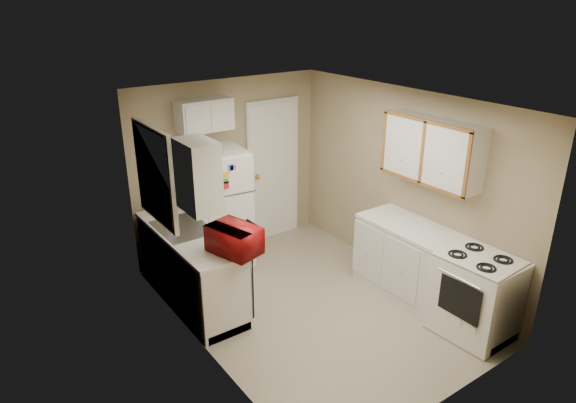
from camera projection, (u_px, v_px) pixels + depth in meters
floor at (312, 305)px, 6.06m from camera, size 3.80×3.80×0.00m
ceiling at (317, 102)px, 5.16m from camera, size 3.80×3.80×0.00m
wall_left at (198, 245)px, 4.86m from camera, size 3.80×3.80×0.00m
wall_right at (403, 186)px, 6.36m from camera, size 3.80×3.80×0.00m
wall_back at (229, 167)px, 7.04m from camera, size 2.80×2.80×0.00m
wall_front at (458, 286)px, 4.17m from camera, size 2.80×2.80×0.00m
left_counter at (191, 267)px, 5.98m from camera, size 0.60×1.80×0.90m
dishwasher at (239, 278)px, 5.67m from camera, size 0.03×0.58×0.72m
sink at (183, 231)px, 5.94m from camera, size 0.54×0.74×0.16m
microwave at (235, 239)px, 5.30m from camera, size 0.60×0.44×0.36m
soap_bottle at (160, 206)px, 6.26m from camera, size 0.09×0.09×0.17m
window_blinds at (156, 175)px, 5.52m from camera, size 0.10×0.98×1.08m
upper_cabinet_left at (198, 176)px, 4.88m from camera, size 0.30×0.45×0.70m
refrigerator at (220, 209)px, 6.68m from camera, size 0.73×0.72×1.61m
cabinet_over_fridge at (204, 115)px, 6.41m from camera, size 0.70×0.30×0.40m
interior_door at (273, 171)px, 7.46m from camera, size 0.86×0.06×2.08m
right_counter at (432, 272)px, 5.87m from camera, size 0.60×2.00×0.90m
stove at (474, 296)px, 5.39m from camera, size 0.66×0.79×0.92m
upper_cabinet_right at (432, 150)px, 5.67m from camera, size 0.30×1.20×0.70m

